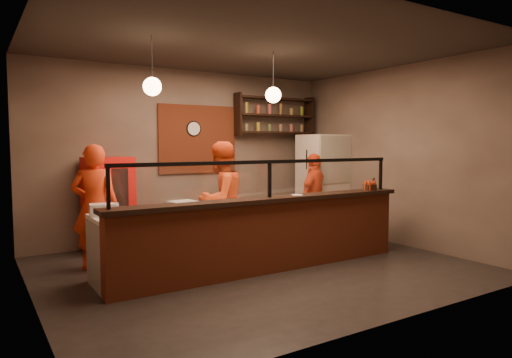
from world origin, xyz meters
TOP-DOWN VIEW (x-y plane):
  - floor at (0.00, 0.00)m, footprint 6.00×6.00m
  - ceiling at (0.00, 0.00)m, footprint 6.00×6.00m
  - wall_back at (0.00, 2.50)m, footprint 6.00×0.00m
  - wall_left at (-3.00, 0.00)m, footprint 0.00×5.00m
  - wall_right at (3.00, 0.00)m, footprint 0.00×5.00m
  - wall_front at (0.00, -2.50)m, footprint 6.00×0.00m
  - brick_patch at (0.20, 2.47)m, footprint 1.60×0.04m
  - service_counter at (0.00, -0.30)m, footprint 4.60×0.25m
  - counter_ledge at (0.00, -0.30)m, footprint 4.70×0.37m
  - worktop_cabinet at (0.00, 0.20)m, footprint 4.60×0.75m
  - worktop at (0.00, 0.20)m, footprint 4.60×0.75m
  - sneeze_guard at (0.00, -0.30)m, footprint 4.50×0.05m
  - wall_shelving at (1.90, 2.32)m, footprint 1.84×0.28m
  - wall_clock at (0.10, 2.46)m, footprint 0.30×0.04m
  - pendant_left at (-1.50, 0.20)m, footprint 0.24×0.24m
  - pendant_right at (0.40, 0.20)m, footprint 0.24×0.24m
  - cook_left at (-2.05, 1.14)m, footprint 0.78×0.67m
  - cook_mid at (-0.20, 0.79)m, footprint 1.09×0.97m
  - cook_right at (2.05, 1.20)m, footprint 1.03×0.74m
  - fridge at (2.60, 1.61)m, footprint 0.85×0.79m
  - red_cooler at (-1.60, 2.15)m, footprint 0.81×0.77m
  - pizza_dough at (0.52, 0.30)m, footprint 0.63×0.63m
  - prep_tub_a at (-2.10, 0.30)m, footprint 0.35×0.31m
  - prep_tub_b at (-2.15, 0.28)m, footprint 0.34×0.29m
  - prep_tub_c at (-1.21, -0.06)m, footprint 0.36×0.30m
  - rolling_pin at (-1.66, 0.18)m, footprint 0.34×0.08m
  - condiment_caddy at (1.94, -0.34)m, footprint 0.19×0.16m
  - pepper_mill at (2.09, -0.28)m, footprint 0.05×0.05m
  - small_plate at (0.48, -0.32)m, footprint 0.17×0.17m

SIDE VIEW (x-z plane):
  - floor at x=0.00m, z-range 0.00..0.00m
  - worktop_cabinet at x=0.00m, z-range 0.00..0.85m
  - service_counter at x=0.00m, z-range 0.00..1.00m
  - red_cooler at x=-1.60m, z-range 0.00..1.59m
  - cook_right at x=2.05m, z-range 0.00..1.63m
  - worktop at x=0.00m, z-range 0.85..0.90m
  - cook_left at x=-2.05m, z-range 0.00..1.81m
  - pizza_dough at x=0.52m, z-range 0.90..0.91m
  - cook_mid at x=-0.20m, z-range 0.00..1.85m
  - rolling_pin at x=-1.66m, z-range 0.90..0.96m
  - prep_tub_a at x=-2.10m, z-range 0.90..1.05m
  - prep_tub_b at x=-2.15m, z-range 0.90..1.05m
  - prep_tub_c at x=-1.21m, z-range 0.90..1.06m
  - fridge at x=2.60m, z-range 0.00..2.00m
  - counter_ledge at x=0.00m, z-range 1.00..1.06m
  - small_plate at x=0.48m, z-range 1.06..1.07m
  - condiment_caddy at x=1.94m, z-range 1.06..1.16m
  - pepper_mill at x=2.09m, z-range 1.06..1.25m
  - sneeze_guard at x=0.00m, z-range 1.11..1.63m
  - wall_back at x=0.00m, z-range -1.40..4.60m
  - wall_left at x=-3.00m, z-range -0.90..4.10m
  - wall_right at x=3.00m, z-range -0.90..4.10m
  - wall_front at x=0.00m, z-range -1.40..4.60m
  - brick_patch at x=0.20m, z-range 1.25..2.55m
  - wall_clock at x=0.10m, z-range 1.95..2.25m
  - wall_shelving at x=1.90m, z-range 1.98..2.83m
  - pendant_left at x=-1.50m, z-range 2.17..2.94m
  - pendant_right at x=0.40m, z-range 2.17..2.94m
  - ceiling at x=0.00m, z-range 3.20..3.20m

